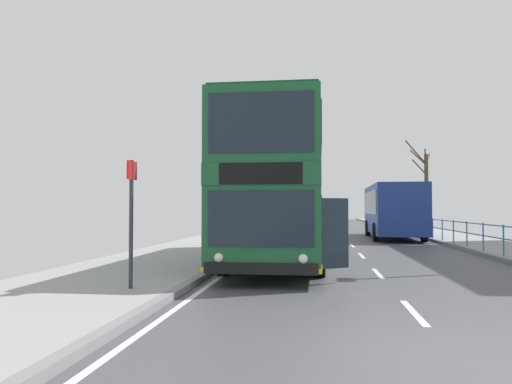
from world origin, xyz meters
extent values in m
cube|color=#4A4A4F|center=(0.00, 0.00, -0.03)|extent=(8.40, 140.00, 0.06)
cube|color=silver|center=(0.00, 2.60, 0.00)|extent=(0.12, 2.00, 0.00)
cube|color=silver|center=(0.00, 7.40, 0.00)|extent=(0.12, 2.00, 0.00)
cube|color=silver|center=(0.00, 12.20, 0.00)|extent=(0.12, 2.00, 0.00)
cube|color=silver|center=(0.00, 17.00, 0.00)|extent=(0.12, 2.00, 0.00)
cube|color=silver|center=(0.00, 21.80, 0.00)|extent=(0.12, 2.00, 0.00)
cube|color=silver|center=(0.00, 26.60, 0.00)|extent=(0.12, 2.00, 0.00)
cube|color=silver|center=(0.00, 31.40, 0.00)|extent=(0.12, 2.00, 0.00)
cube|color=silver|center=(0.00, 36.20, 0.00)|extent=(0.12, 2.00, 0.00)
cube|color=silver|center=(0.00, 41.00, 0.00)|extent=(0.12, 2.00, 0.00)
cube|color=silver|center=(0.00, 45.80, 0.00)|extent=(0.12, 2.00, 0.00)
cube|color=silver|center=(0.00, 50.60, 0.00)|extent=(0.12, 2.00, 0.00)
cube|color=silver|center=(-3.95, 0.00, 0.00)|extent=(0.12, 133.00, 0.00)
cube|color=gray|center=(-4.30, 0.00, 0.07)|extent=(0.20, 140.00, 0.14)
cube|color=#19512D|center=(-2.72, 9.52, 1.27)|extent=(2.55, 10.23, 1.84)
cube|color=#19512D|center=(-2.72, 9.52, 2.43)|extent=(2.56, 10.28, 0.48)
cube|color=#19512D|center=(-2.72, 9.52, 3.51)|extent=(2.55, 10.23, 1.68)
cube|color=#154527|center=(-2.72, 9.52, 4.39)|extent=(2.48, 9.92, 0.08)
cube|color=#19232D|center=(-2.74, 4.40, 1.49)|extent=(2.22, 0.04, 1.18)
cube|color=black|center=(-2.74, 4.39, 2.43)|extent=(1.76, 0.04, 0.46)
cube|color=#19232D|center=(-2.74, 4.40, 3.51)|extent=(2.22, 0.04, 1.28)
cube|color=black|center=(-2.74, 4.39, 0.45)|extent=(2.39, 0.09, 0.24)
cube|color=yellow|center=(-2.72, 9.52, 0.41)|extent=(2.58, 10.28, 0.10)
cube|color=#19232D|center=(-1.45, 9.77, 1.53)|extent=(0.04, 7.97, 0.96)
cube|color=#19232D|center=(-1.45, 9.52, 3.60)|extent=(0.05, 9.20, 1.01)
cube|color=#19232D|center=(-4.00, 9.78, 1.53)|extent=(0.04, 7.97, 0.96)
cube|color=#19232D|center=(-4.00, 9.53, 3.60)|extent=(0.05, 9.20, 1.01)
sphere|color=white|center=(-1.86, 4.38, 0.67)|extent=(0.20, 0.20, 0.20)
sphere|color=white|center=(-3.62, 4.38, 0.67)|extent=(0.20, 0.20, 0.20)
cube|color=#19232D|center=(-1.20, 5.46, 1.14)|extent=(0.68, 0.49, 1.58)
cube|color=black|center=(-1.54, 5.76, 1.14)|extent=(0.10, 0.90, 1.58)
cylinder|color=black|center=(-1.52, 6.61, 0.52)|extent=(0.30, 1.04, 1.04)
cylinder|color=black|center=(-3.94, 6.61, 0.52)|extent=(0.30, 1.04, 1.04)
cylinder|color=black|center=(-1.50, 12.73, 0.52)|extent=(0.30, 1.04, 1.04)
cylinder|color=black|center=(-3.92, 12.74, 0.52)|extent=(0.30, 1.04, 1.04)
cube|color=navy|center=(2.68, 22.81, 1.65)|extent=(2.75, 9.09, 2.66)
cube|color=#19232D|center=(1.41, 22.84, 2.02)|extent=(0.21, 7.67, 1.28)
cube|color=#19232D|center=(3.95, 22.77, 2.02)|extent=(0.21, 7.67, 1.28)
cube|color=#19232D|center=(2.80, 27.33, 1.92)|extent=(2.17, 0.09, 1.60)
cylinder|color=black|center=(1.54, 25.35, 0.48)|extent=(0.30, 0.97, 0.96)
cylinder|color=black|center=(3.95, 25.29, 0.48)|extent=(0.30, 0.97, 0.96)
cylinder|color=black|center=(1.40, 20.12, 0.48)|extent=(0.30, 0.97, 0.96)
cylinder|color=black|center=(3.82, 20.06, 0.48)|extent=(0.30, 0.97, 0.96)
cylinder|color=#386BA8|center=(4.45, 11.11, 0.66)|extent=(0.05, 0.05, 1.03)
cylinder|color=#386BA8|center=(4.45, 13.08, 0.66)|extent=(0.05, 0.05, 1.03)
cylinder|color=#386BA8|center=(4.45, 15.05, 0.66)|extent=(0.05, 0.05, 1.03)
cylinder|color=#386BA8|center=(4.45, 17.02, 0.66)|extent=(0.05, 0.05, 1.03)
cylinder|color=#386BA8|center=(4.45, 18.99, 0.66)|extent=(0.05, 0.05, 1.03)
cylinder|color=#386BA8|center=(4.45, 20.96, 0.66)|extent=(0.05, 0.05, 1.03)
cylinder|color=#386BA8|center=(4.45, 22.93, 0.66)|extent=(0.05, 0.05, 1.03)
cylinder|color=#386BA8|center=(4.45, 24.90, 0.66)|extent=(0.05, 0.05, 1.03)
cylinder|color=#386BA8|center=(4.45, 26.87, 0.66)|extent=(0.05, 0.05, 1.03)
cylinder|color=#386BA8|center=(4.45, 28.84, 0.66)|extent=(0.05, 0.05, 1.03)
cylinder|color=#386BA8|center=(4.45, 13.08, 1.12)|extent=(0.04, 31.52, 0.04)
cylinder|color=#386BA8|center=(4.45, 13.08, 0.71)|extent=(0.04, 31.52, 0.04)
cylinder|color=#2D2D33|center=(-5.19, 3.49, 1.40)|extent=(0.08, 0.08, 2.51)
cube|color=red|center=(-5.19, 3.51, 2.45)|extent=(0.04, 0.44, 0.36)
cylinder|color=#4C3D2D|center=(6.12, 30.15, 2.85)|extent=(0.28, 0.28, 5.42)
cylinder|color=#4C3D2D|center=(5.38, 29.95, 5.67)|extent=(1.58, 0.52, 1.73)
cylinder|color=#4C3D2D|center=(5.68, 30.68, 5.38)|extent=(1.00, 1.17, 1.26)
cylinder|color=#4C3D2D|center=(6.43, 31.00, 5.32)|extent=(0.73, 1.77, 0.97)
cylinder|color=#4C3D2D|center=(5.68, 30.37, 4.66)|extent=(0.98, 0.55, 1.18)
cylinder|color=#4C3D2D|center=(6.02, 29.84, 5.33)|extent=(0.33, 0.74, 1.12)
camera|label=1|loc=(-1.55, -5.70, 1.70)|focal=34.22mm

